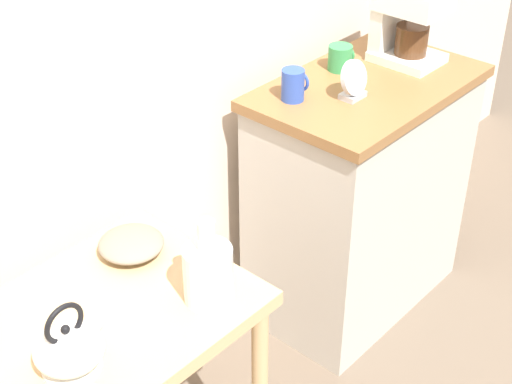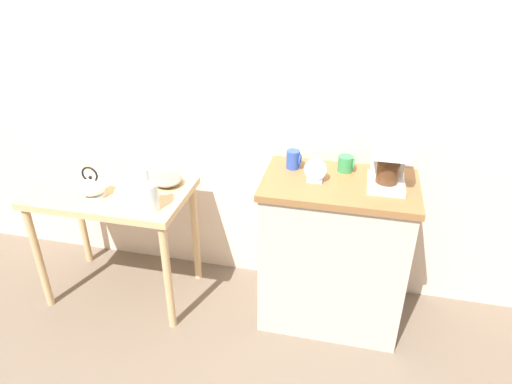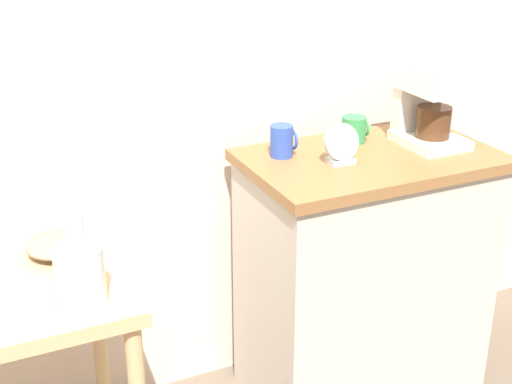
{
  "view_description": "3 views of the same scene",
  "coord_description": "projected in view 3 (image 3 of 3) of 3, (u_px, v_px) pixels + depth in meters",
  "views": [
    {
      "loc": [
        -1.35,
        -1.18,
        1.97
      ],
      "look_at": [
        -0.02,
        0.02,
        0.79
      ],
      "focal_mm": 54.06,
      "sensor_mm": 36.0,
      "label": 1
    },
    {
      "loc": [
        0.64,
        -2.06,
        1.98
      ],
      "look_at": [
        0.18,
        -0.04,
        0.84
      ],
      "focal_mm": 32.47,
      "sensor_mm": 36.0,
      "label": 2
    },
    {
      "loc": [
        -0.63,
        -1.71,
        1.67
      ],
      "look_at": [
        0.16,
        -0.0,
        0.87
      ],
      "focal_mm": 50.65,
      "sensor_mm": 36.0,
      "label": 3
    }
  ],
  "objects": [
    {
      "name": "table_clock",
      "position": [
        341.0,
        146.0,
        2.16
      ],
      "size": [
        0.11,
        0.06,
        0.12
      ],
      "color": "#B2B5BA",
      "rests_on": "kitchen_counter"
    },
    {
      "name": "coffee_maker",
      "position": [
        429.0,
        101.0,
        2.3
      ],
      "size": [
        0.18,
        0.22,
        0.26
      ],
      "color": "white",
      "rests_on": "kitchen_counter"
    },
    {
      "name": "mug_tall_green",
      "position": [
        354.0,
        129.0,
        2.35
      ],
      "size": [
        0.09,
        0.08,
        0.08
      ],
      "color": "#338C4C",
      "rests_on": "kitchen_counter"
    },
    {
      "name": "mug_blue",
      "position": [
        282.0,
        141.0,
        2.22
      ],
      "size": [
        0.08,
        0.07,
        0.1
      ],
      "color": "#2D4CAD",
      "rests_on": "kitchen_counter"
    },
    {
      "name": "bowl_stoneware",
      "position": [
        57.0,
        245.0,
        1.97
      ],
      "size": [
        0.17,
        0.17,
        0.05
      ],
      "color": "gray",
      "rests_on": "wooden_table"
    },
    {
      "name": "kitchen_counter",
      "position": [
        363.0,
        278.0,
        2.43
      ],
      "size": [
        0.79,
        0.49,
        0.89
      ],
      "color": "#BCB7AD",
      "rests_on": "ground_plane"
    },
    {
      "name": "glass_carafe_vase",
      "position": [
        80.0,
        273.0,
        1.73
      ],
      "size": [
        0.12,
        0.12,
        0.23
      ],
      "color": "silver",
      "rests_on": "wooden_table"
    }
  ]
}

